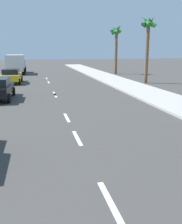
% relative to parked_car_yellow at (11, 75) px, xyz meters
% --- Properties ---
extents(ground_plane, '(160.00, 160.00, 0.00)m').
position_rel_parked_car_yellow_xyz_m(ground_plane, '(3.92, -10.34, -0.84)').
color(ground_plane, '#423F3D').
extents(sidewalk_strip, '(3.60, 80.00, 0.14)m').
position_rel_parked_car_yellow_xyz_m(sidewalk_strip, '(11.52, -8.34, -0.77)').
color(sidewalk_strip, '#B2ADA3').
rests_on(sidewalk_strip, ground).
extents(lane_stripe_2, '(0.16, 1.80, 0.01)m').
position_rel_parked_car_yellow_xyz_m(lane_stripe_2, '(3.92, -23.41, -0.84)').
color(lane_stripe_2, white).
rests_on(lane_stripe_2, ground).
extents(lane_stripe_3, '(0.16, 1.80, 0.01)m').
position_rel_parked_car_yellow_xyz_m(lane_stripe_3, '(3.92, -18.82, -0.84)').
color(lane_stripe_3, white).
rests_on(lane_stripe_3, ground).
extents(lane_stripe_4, '(0.16, 1.80, 0.01)m').
position_rel_parked_car_yellow_xyz_m(lane_stripe_4, '(3.92, -15.54, -0.84)').
color(lane_stripe_4, white).
rests_on(lane_stripe_4, ground).
extents(lane_stripe_5, '(0.16, 1.80, 0.01)m').
position_rel_parked_car_yellow_xyz_m(lane_stripe_5, '(3.92, -8.63, -0.84)').
color(lane_stripe_5, white).
rests_on(lane_stripe_5, ground).
extents(lane_stripe_6, '(0.16, 1.80, 0.01)m').
position_rel_parked_car_yellow_xyz_m(lane_stripe_6, '(3.92, -7.74, -0.84)').
color(lane_stripe_6, white).
rests_on(lane_stripe_6, ground).
extents(lane_stripe_7, '(0.16, 1.80, 0.01)m').
position_rel_parked_car_yellow_xyz_m(lane_stripe_7, '(3.92, -0.06, -0.84)').
color(lane_stripe_7, white).
rests_on(lane_stripe_7, ground).
extents(lane_stripe_8, '(0.16, 1.80, 0.01)m').
position_rel_parked_car_yellow_xyz_m(lane_stripe_8, '(3.92, 3.99, -0.84)').
color(lane_stripe_8, white).
rests_on(lane_stripe_8, ground).
extents(parked_car_yellow, '(2.16, 4.43, 1.57)m').
position_rel_parked_car_yellow_xyz_m(parked_car_yellow, '(0.00, 0.00, 0.00)').
color(parked_car_yellow, gold).
rests_on(parked_car_yellow, ground).
extents(delivery_truck, '(2.79, 6.29, 2.80)m').
position_rel_parked_car_yellow_xyz_m(delivery_truck, '(-0.16, 11.54, 0.66)').
color(delivery_truck, '#23478C').
rests_on(delivery_truck, ground).
extents(palm_tree_far, '(1.80, 1.83, 7.09)m').
position_rel_parked_car_yellow_xyz_m(palm_tree_far, '(14.23, -3.02, 4.48)').
color(palm_tree_far, brown).
rests_on(palm_tree_far, ground).
extents(palm_tree_distant, '(1.88, 1.84, 7.18)m').
position_rel_parked_car_yellow_xyz_m(palm_tree_distant, '(14.39, 7.90, 4.49)').
color(palm_tree_distant, brown).
rests_on(palm_tree_distant, ground).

